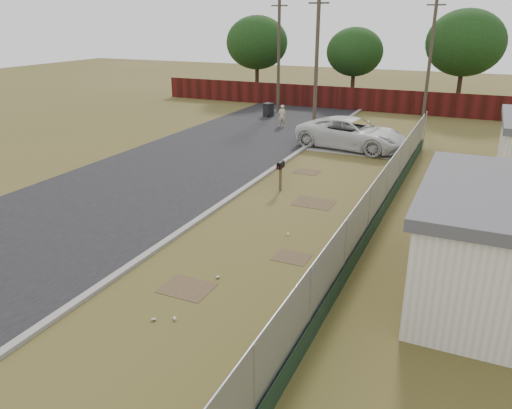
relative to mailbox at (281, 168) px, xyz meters
The scene contains 11 objects.
ground 4.26m from the mailbox, 68.33° to the right, with size 120.00×120.00×0.00m, color brown.
street 6.80m from the mailbox, 141.16° to the left, with size 15.10×60.00×0.12m.
chainlink_fence 5.44m from the mailbox, 31.19° to the right, with size 0.10×27.06×2.02m.
privacy_fence 21.63m from the mailbox, 101.94° to the left, with size 30.00×0.12×1.80m, color #44100E.
utility_poles 17.35m from the mailbox, 97.25° to the left, with size 12.60×8.24×9.00m.
horizon_trees 20.18m from the mailbox, 83.16° to the left, with size 33.32×31.94×7.78m.
mailbox is the anchor object (origin of this frame).
pickup_truck 8.72m from the mailbox, 83.90° to the left, with size 2.90×6.29×1.75m, color silver.
pedestrian 13.66m from the mailbox, 111.28° to the left, with size 0.55×0.36×1.50m, color #C9B693.
trash_bin 17.32m from the mailbox, 114.80° to the left, with size 0.85×0.91×1.01m.
scattered_litter 8.44m from the mailbox, 80.79° to the right, with size 1.29×6.36×0.07m.
Camera 1 is at (6.01, -15.31, 7.10)m, focal length 35.00 mm.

